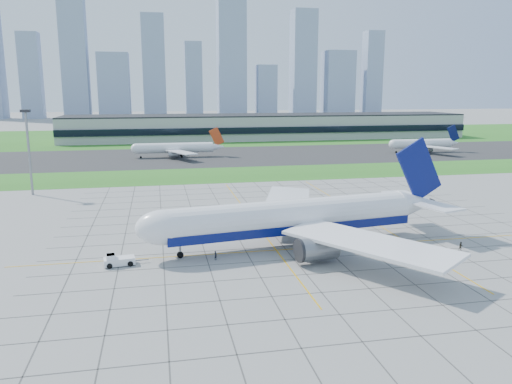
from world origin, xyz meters
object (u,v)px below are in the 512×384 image
(crew_near, at_px, (216,255))
(light_mast, at_px, (28,141))
(crew_far, at_px, (461,246))
(distant_jet_1, at_px, (176,148))
(airliner, at_px, (294,218))
(distant_jet_2, at_px, (423,144))
(pushback_tug, at_px, (118,260))

(crew_near, bearing_deg, light_mast, 73.79)
(crew_far, height_order, distant_jet_1, distant_jet_1)
(airliner, distance_m, crew_near, 18.30)
(light_mast, distance_m, distant_jet_2, 187.00)
(light_mast, bearing_deg, distant_jet_1, 59.62)
(distant_jet_1, xyz_separation_m, distant_jet_2, (124.69, -5.28, -0.00))
(light_mast, height_order, crew_far, light_mast)
(light_mast, xyz_separation_m, crew_far, (95.79, -74.36, -15.30))
(crew_near, bearing_deg, distant_jet_2, -0.81)
(airliner, relative_size, distant_jet_2, 1.58)
(pushback_tug, bearing_deg, distant_jet_2, 37.36)
(airliner, height_order, distant_jet_2, airliner)
(distant_jet_2, bearing_deg, distant_jet_1, 177.57)
(crew_near, distance_m, crew_far, 48.39)
(airliner, distance_m, crew_far, 33.39)
(pushback_tug, relative_size, crew_near, 4.68)
(airliner, bearing_deg, distant_jet_1, 88.79)
(crew_far, bearing_deg, distant_jet_2, 77.85)
(light_mast, distance_m, airliner, 91.71)
(crew_near, relative_size, distant_jet_1, 0.04)
(crew_far, relative_size, distant_jet_1, 0.04)
(light_mast, xyz_separation_m, pushback_tug, (29.85, -69.99, -15.20))
(pushback_tug, distance_m, distant_jet_1, 150.42)
(crew_far, bearing_deg, crew_near, -169.93)
(distant_jet_1, relative_size, distant_jet_2, 1.00)
(light_mast, bearing_deg, distant_jet_2, 23.42)
(light_mast, relative_size, distant_jet_1, 0.60)
(distant_jet_2, bearing_deg, light_mast, -156.58)
(light_mast, xyz_separation_m, distant_jet_1, (46.57, 79.45, -11.69))
(crew_far, distance_m, distant_jet_2, 166.64)
(crew_near, height_order, crew_far, crew_far)
(distant_jet_1, bearing_deg, distant_jet_2, -2.43)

